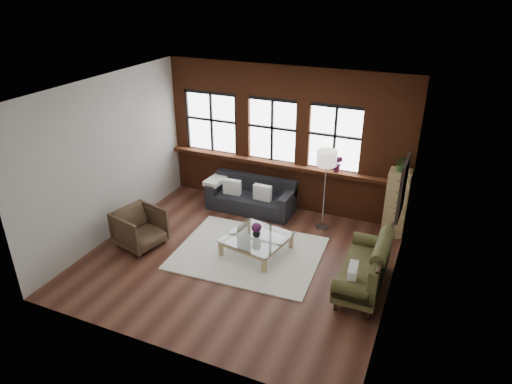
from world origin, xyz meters
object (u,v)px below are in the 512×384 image
at_px(vase, 257,233).
at_px(drawer_chest, 396,203).
at_px(armchair, 140,228).
at_px(coffee_table, 257,245).
at_px(dark_sofa, 251,196).
at_px(floor_lamp, 325,187).
at_px(vintage_settee, 364,264).

height_order(vase, drawer_chest, drawer_chest).
relative_size(armchair, coffee_table, 0.77).
xyz_separation_m(dark_sofa, floor_lamp, (1.71, -0.14, 0.59)).
bearing_deg(dark_sofa, coffee_table, -62.68).
relative_size(coffee_table, vase, 6.88).
relative_size(armchair, drawer_chest, 0.60).
relative_size(dark_sofa, coffee_table, 1.77).
bearing_deg(floor_lamp, dark_sofa, 175.42).
xyz_separation_m(armchair, vase, (2.20, 0.64, 0.05)).
xyz_separation_m(vase, drawer_chest, (2.30, 1.78, 0.26)).
bearing_deg(vintage_settee, dark_sofa, 147.31).
xyz_separation_m(dark_sofa, drawer_chest, (3.11, 0.20, 0.35)).
relative_size(vase, floor_lamp, 0.08).
distance_m(coffee_table, vase, 0.26).
height_order(coffee_table, vase, vase).
distance_m(armchair, floor_lamp, 3.77).
bearing_deg(vintage_settee, drawer_chest, 83.61).
distance_m(armchair, coffee_table, 2.31).
distance_m(vase, floor_lamp, 1.77).
height_order(dark_sofa, floor_lamp, floor_lamp).
height_order(dark_sofa, vintage_settee, vintage_settee).
distance_m(dark_sofa, drawer_chest, 3.14).
bearing_deg(armchair, coffee_table, -60.06).
height_order(dark_sofa, vase, dark_sofa).
bearing_deg(armchair, vase, -60.06).
xyz_separation_m(dark_sofa, vintage_settee, (2.88, -1.85, 0.11)).
height_order(dark_sofa, drawer_chest, drawer_chest).
bearing_deg(dark_sofa, floor_lamp, -4.58).
bearing_deg(coffee_table, dark_sofa, 117.32).
xyz_separation_m(dark_sofa, armchair, (-1.39, -2.22, 0.03)).
height_order(coffee_table, floor_lamp, floor_lamp).
distance_m(dark_sofa, vase, 1.78).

